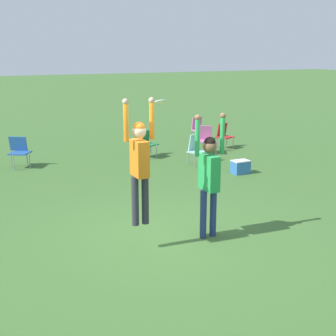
% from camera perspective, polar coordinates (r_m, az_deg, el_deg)
% --- Properties ---
extents(ground_plane, '(120.00, 120.00, 0.00)m').
position_cam_1_polar(ground_plane, '(8.52, -0.47, -8.74)').
color(ground_plane, '#3D662D').
extents(person_jumping, '(0.55, 0.41, 2.13)m').
position_cam_1_polar(person_jumping, '(7.67, -3.48, 1.08)').
color(person_jumping, '#2D2D38').
rests_on(person_jumping, ground_plane).
extents(person_defending, '(0.61, 0.46, 2.26)m').
position_cam_1_polar(person_defending, '(8.30, 5.04, -0.57)').
color(person_defending, navy).
rests_on(person_defending, ground_plane).
extents(frisbee, '(0.27, 0.26, 0.11)m').
position_cam_1_polar(frisbee, '(7.85, -0.95, 8.05)').
color(frisbee, white).
extents(camping_chair_0, '(0.66, 0.72, 0.91)m').
position_cam_1_polar(camping_chair_0, '(15.49, 4.67, 3.73)').
color(camping_chair_0, gray).
rests_on(camping_chair_0, ground_plane).
extents(camping_chair_1, '(0.60, 0.64, 0.85)m').
position_cam_1_polar(camping_chair_1, '(16.42, 6.82, 4.15)').
color(camping_chair_1, gray).
rests_on(camping_chair_1, ground_plane).
extents(camping_chair_2, '(0.61, 0.67, 0.90)m').
position_cam_1_polar(camping_chair_2, '(13.99, 3.37, 2.54)').
color(camping_chair_2, gray).
rests_on(camping_chair_2, ground_plane).
extents(camping_chair_3, '(0.51, 0.56, 0.88)m').
position_cam_1_polar(camping_chair_3, '(17.81, 3.68, 5.02)').
color(camping_chair_3, gray).
rests_on(camping_chair_3, ground_plane).
extents(camping_chair_4, '(0.73, 0.78, 0.83)m').
position_cam_1_polar(camping_chair_4, '(14.92, -2.75, 3.22)').
color(camping_chair_4, gray).
rests_on(camping_chair_4, ground_plane).
extents(camping_chair_5, '(0.73, 0.80, 0.88)m').
position_cam_1_polar(camping_chair_5, '(14.28, -17.69, 2.18)').
color(camping_chair_5, gray).
rests_on(camping_chair_5, ground_plane).
extents(cooler_box, '(0.47, 0.34, 0.37)m').
position_cam_1_polar(cooler_box, '(13.09, 8.83, 0.14)').
color(cooler_box, '#336BB7').
rests_on(cooler_box, ground_plane).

